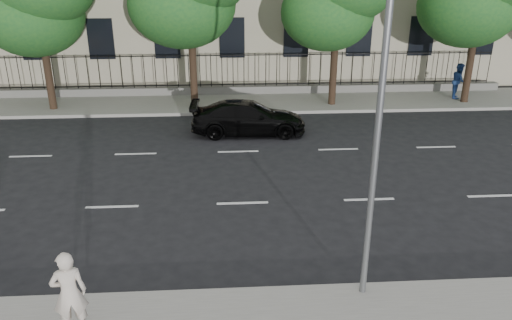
# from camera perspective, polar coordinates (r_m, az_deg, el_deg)

# --- Properties ---
(ground) EXTENTS (120.00, 120.00, 0.00)m
(ground) POSITION_cam_1_polar(r_m,az_deg,el_deg) (13.38, -1.14, -9.78)
(ground) COLOR black
(ground) RESTS_ON ground
(far_sidewalk) EXTENTS (60.00, 4.00, 0.15)m
(far_sidewalk) POSITION_cam_1_polar(r_m,az_deg,el_deg) (26.31, -2.52, 6.56)
(far_sidewalk) COLOR gray
(far_sidewalk) RESTS_ON ground
(lane_markings) EXTENTS (49.60, 4.62, 0.01)m
(lane_markings) POSITION_cam_1_polar(r_m,az_deg,el_deg) (17.59, -1.84, -1.63)
(lane_markings) COLOR silver
(lane_markings) RESTS_ON ground
(iron_fence) EXTENTS (30.00, 0.50, 2.20)m
(iron_fence) POSITION_cam_1_polar(r_m,az_deg,el_deg) (27.82, -2.62, 8.62)
(iron_fence) COLOR slate
(iron_fence) RESTS_ON far_sidewalk
(street_light) EXTENTS (0.25, 3.32, 8.05)m
(street_light) POSITION_cam_1_polar(r_m,az_deg,el_deg) (10.23, 13.49, 10.73)
(street_light) COLOR slate
(street_light) RESTS_ON near_sidewalk
(black_sedan) EXTENTS (4.97, 2.15, 1.43)m
(black_sedan) POSITION_cam_1_polar(r_m,az_deg,el_deg) (21.56, -0.90, 4.87)
(black_sedan) COLOR black
(black_sedan) RESTS_ON ground
(woman_near) EXTENTS (0.76, 0.61, 1.81)m
(woman_near) POSITION_cam_1_polar(r_m,az_deg,el_deg) (10.58, -20.57, -14.07)
(woman_near) COLOR beige
(woman_near) RESTS_ON near_sidewalk
(pedestrian_far) EXTENTS (0.97, 1.09, 1.85)m
(pedestrian_far) POSITION_cam_1_polar(r_m,az_deg,el_deg) (28.83, 22.17, 8.39)
(pedestrian_far) COLOR #274894
(pedestrian_far) RESTS_ON far_sidewalk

